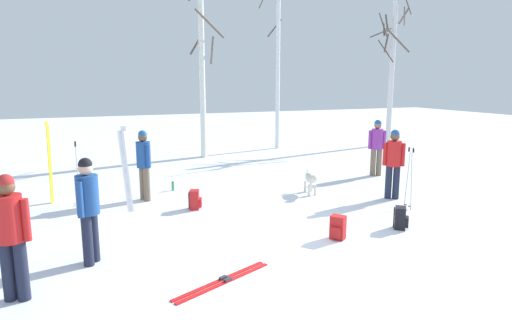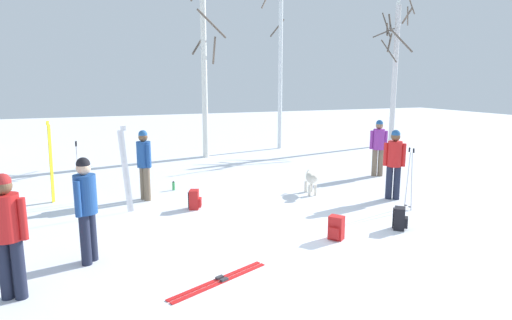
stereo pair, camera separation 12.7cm
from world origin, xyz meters
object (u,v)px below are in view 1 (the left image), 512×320
person_4 (377,144)px  person_2 (144,161)px  birch_tree_5 (391,69)px  backpack_2 (195,200)px  dog (311,179)px  person_3 (10,230)px  person_1 (88,204)px  ski_poles_1 (77,171)px  backpack_0 (401,218)px  ski_pair_planted_0 (126,170)px  backpack_1 (338,228)px  birch_tree_3 (202,69)px  ski_pair_lying_0 (223,281)px  birch_tree_4 (278,54)px  person_0 (394,160)px  water_bottle_0 (173,186)px  ski_poles_0 (409,176)px  ski_pair_planted_1 (50,163)px  birch_tree_6 (391,72)px

person_4 → person_2: bearing=-178.5°
birch_tree_5 → backpack_2: bearing=-148.3°
person_2 → dog: 4.19m
person_3 → person_1: bearing=42.7°
ski_poles_1 → backpack_0: bearing=-35.6°
ski_poles_1 → ski_pair_planted_0: bearing=-48.2°
ski_pair_planted_0 → person_3: bearing=-117.0°
ski_poles_1 → backpack_0: 7.24m
backpack_1 → backpack_2: bearing=125.3°
birch_tree_5 → birch_tree_3: bearing=-179.4°
ski_pair_lying_0 → birch_tree_4: (5.94, 11.07, 3.96)m
person_0 → dog: (-1.65, 1.13, -0.59)m
person_2 → water_bottle_0: size_ratio=7.16×
dog → water_bottle_0: 3.64m
ski_pair_planted_0 → ski_poles_0: (5.96, -2.07, -0.20)m
person_4 → ski_pair_lying_0: person_4 is taller
backpack_0 → water_bottle_0: size_ratio=1.84×
backpack_0 → backpack_1: same height
birch_tree_4 → person_1: bearing=-128.5°
person_0 → ski_pair_lying_0: (-5.22, -2.71, -0.97)m
ski_pair_lying_0 → birch_tree_4: bearing=61.8°
ski_pair_planted_1 → birch_tree_4: birch_tree_4 is taller
dog → birch_tree_6: bearing=40.1°
backpack_0 → birch_tree_6: 12.10m
backpack_0 → backpack_1: 1.45m
ski_poles_0 → birch_tree_6: 10.55m
birch_tree_4 → birch_tree_6: bearing=-10.2°
ski_pair_planted_1 → person_1: bearing=-79.1°
person_3 → ski_pair_planted_1: bearing=88.1°
person_3 → backpack_2: 4.54m
dog → water_bottle_0: size_ratio=3.68×
backpack_1 → water_bottle_0: backpack_1 is taller
birch_tree_4 → backpack_2: bearing=-126.3°
person_2 → water_bottle_0: 1.37m
person_2 → backpack_0: person_2 is taller
ski_pair_planted_0 → birch_tree_4: birch_tree_4 is taller
ski_poles_0 → backpack_1: ski_poles_0 is taller
person_1 → water_bottle_0: (2.11, 4.12, -0.87)m
dog → birch_tree_4: birch_tree_4 is taller
backpack_1 → backpack_2: (-1.99, 2.81, 0.00)m
ski_pair_planted_0 → ski_poles_1: (-0.99, 1.11, -0.16)m
person_1 → backpack_1: size_ratio=3.90×
water_bottle_0 → person_2: bearing=-139.7°
ski_poles_1 → water_bottle_0: 2.44m
person_0 → backpack_1: bearing=-145.9°
ski_poles_0 → dog: bearing=126.2°
ski_pair_planted_0 → backpack_2: 1.65m
person_4 → ski_pair_planted_0: bearing=-171.9°
person_3 → birch_tree_4: birch_tree_4 is taller
person_2 → ski_pair_planted_0: bearing=-119.7°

